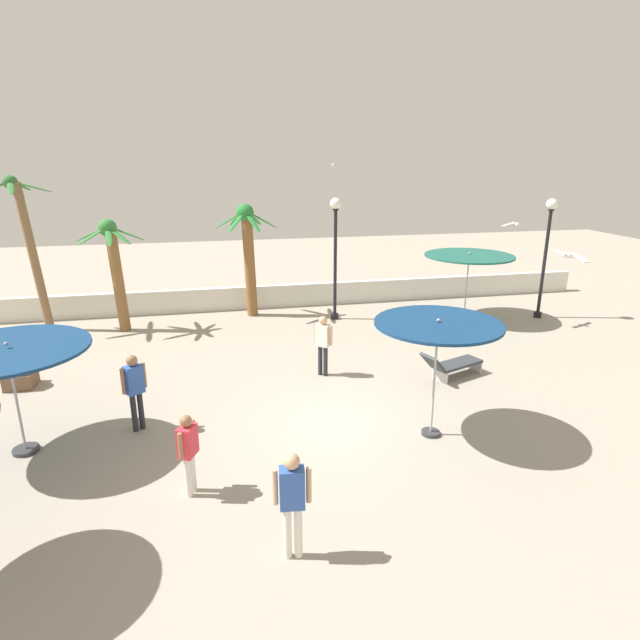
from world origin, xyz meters
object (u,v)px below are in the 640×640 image
at_px(seagull_2, 514,224).
at_px(seagull_1, 570,255).
at_px(patio_umbrella_1, 8,354).
at_px(guest_0, 134,385).
at_px(palm_tree_2, 27,238).
at_px(guest_2, 188,447).
at_px(guest_1, 292,496).
at_px(patio_umbrella_2, 469,258).
at_px(palm_tree_0, 114,261).
at_px(palm_tree_1, 248,247).
at_px(lounge_chair_0, 451,364).
at_px(seagull_0, 333,165).
at_px(guest_3, 323,340).
at_px(lamp_post_1, 547,244).
at_px(patio_umbrella_0, 438,328).
at_px(lamp_post_0, 335,242).
at_px(planter, 19,373).

bearing_deg(seagull_2, seagull_1, -109.78).
xyz_separation_m(patio_umbrella_1, guest_0, (2.15, 0.45, -1.05)).
height_order(palm_tree_2, guest_2, palm_tree_2).
bearing_deg(guest_1, guest_2, 128.75).
bearing_deg(palm_tree_2, patio_umbrella_2, -6.75).
relative_size(palm_tree_0, guest_1, 2.19).
bearing_deg(palm_tree_1, guest_1, -91.92).
xyz_separation_m(lounge_chair_0, seagull_1, (1.93, -1.59, 3.16)).
xyz_separation_m(guest_2, seagull_0, (5.64, 13.03, 4.48)).
relative_size(patio_umbrella_1, guest_0, 1.72).
relative_size(guest_1, guest_3, 1.03).
relative_size(palm_tree_2, lamp_post_1, 1.19).
bearing_deg(guest_3, seagull_2, 23.01).
xyz_separation_m(patio_umbrella_0, lamp_post_1, (7.42, 7.24, 0.34)).
height_order(patio_umbrella_2, palm_tree_1, palm_tree_1).
bearing_deg(guest_2, patio_umbrella_1, 147.61).
xyz_separation_m(palm_tree_1, seagull_1, (6.73, -8.58, 0.97)).
bearing_deg(lamp_post_1, seagull_0, 144.85).
xyz_separation_m(patio_umbrella_0, guest_3, (-1.58, 3.62, -1.39)).
distance_m(guest_0, seagull_2, 13.17).
xyz_separation_m(patio_umbrella_0, patio_umbrella_1, (-8.30, 1.07, -0.30)).
relative_size(palm_tree_1, lamp_post_1, 0.95).
relative_size(patio_umbrella_0, guest_2, 1.71).
height_order(guest_0, guest_2, guest_0).
xyz_separation_m(patio_umbrella_2, palm_tree_0, (-12.18, 1.16, 0.16)).
bearing_deg(guest_1, lounge_chair_0, 47.29).
bearing_deg(patio_umbrella_1, guest_3, 20.80).
distance_m(patio_umbrella_2, palm_tree_0, 12.24).
xyz_separation_m(lamp_post_0, lounge_chair_0, (1.80, -5.89, -2.45)).
bearing_deg(lounge_chair_0, patio_umbrella_0, -122.80).
height_order(seagull_1, planter, seagull_1).
height_order(lamp_post_0, guest_0, lamp_post_0).
relative_size(patio_umbrella_2, seagull_2, 2.94).
height_order(lamp_post_0, seagull_1, lamp_post_0).
relative_size(guest_1, seagull_2, 1.62).
relative_size(patio_umbrella_1, planter, 3.53).
bearing_deg(seagull_0, seagull_1, -74.42).
bearing_deg(guest_1, patio_umbrella_1, 140.43).
height_order(patio_umbrella_1, palm_tree_2, palm_tree_2).
bearing_deg(palm_tree_2, planter, -80.54).
xyz_separation_m(guest_0, guest_2, (1.17, -2.55, -0.15)).
distance_m(lamp_post_0, lamp_post_1, 7.58).
bearing_deg(palm_tree_1, seagull_1, -51.89).
xyz_separation_m(palm_tree_0, seagull_1, (11.22, -7.68, 1.12)).
bearing_deg(guest_1, palm_tree_0, 109.09).
height_order(patio_umbrella_2, seagull_1, seagull_1).
relative_size(patio_umbrella_1, guest_2, 1.96).
xyz_separation_m(palm_tree_0, guest_3, (5.95, -5.20, -1.41)).
bearing_deg(lamp_post_0, seagull_0, 78.26).
distance_m(palm_tree_0, guest_3, 8.03).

